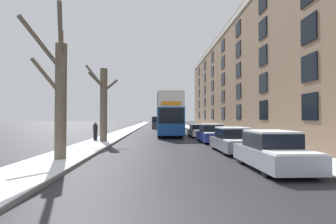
% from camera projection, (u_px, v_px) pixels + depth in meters
% --- Properties ---
extents(sidewalk_left, '(2.51, 130.00, 0.16)m').
position_uv_depth(sidewalk_left, '(136.00, 127.00, 57.06)').
color(sidewalk_left, slate).
rests_on(sidewalk_left, ground).
extents(sidewalk_right, '(2.51, 130.00, 0.16)m').
position_uv_depth(sidewalk_right, '(187.00, 127.00, 57.56)').
color(sidewalk_right, slate).
rests_on(sidewalk_right, ground).
extents(terrace_facade_right, '(9.10, 46.73, 12.70)m').
position_uv_depth(terrace_facade_right, '(260.00, 82.00, 31.47)').
color(terrace_facade_right, '#8C7056').
rests_on(terrace_facade_right, ground).
extents(bare_tree_left_0, '(2.23, 3.82, 6.44)m').
position_uv_depth(bare_tree_left_0, '(59.00, 93.00, 11.54)').
color(bare_tree_left_0, brown).
rests_on(bare_tree_left_0, ground).
extents(bare_tree_left_1, '(2.63, 2.49, 6.23)m').
position_uv_depth(bare_tree_left_1, '(103.00, 102.00, 20.35)').
color(bare_tree_left_1, brown).
rests_on(bare_tree_left_1, ground).
extents(double_decker_bus, '(2.58, 11.10, 4.50)m').
position_uv_depth(double_decker_bus, '(168.00, 113.00, 29.40)').
color(double_decker_bus, '#194C99').
rests_on(double_decker_bus, ground).
extents(parked_car_0, '(1.76, 4.18, 1.47)m').
position_uv_depth(parked_car_0, '(272.00, 152.00, 9.94)').
color(parked_car_0, '#9EA3AD').
rests_on(parked_car_0, ground).
extents(parked_car_1, '(1.84, 4.38, 1.43)m').
position_uv_depth(parked_car_1, '(233.00, 141.00, 15.03)').
color(parked_car_1, slate).
rests_on(parked_car_1, ground).
extents(parked_car_2, '(1.76, 4.36, 1.49)m').
position_uv_depth(parked_car_2, '(211.00, 134.00, 21.02)').
color(parked_car_2, navy).
rests_on(parked_car_2, ground).
extents(parked_car_3, '(1.84, 4.45, 1.32)m').
position_uv_depth(parked_car_3, '(199.00, 131.00, 27.20)').
color(parked_car_3, silver).
rests_on(parked_car_3, ground).
extents(oncoming_van, '(1.97, 5.06, 2.23)m').
position_uv_depth(oncoming_van, '(157.00, 122.00, 48.18)').
color(oncoming_van, '#333842').
rests_on(oncoming_van, ground).
extents(pedestrian_left_sidewalk, '(0.36, 0.36, 1.64)m').
position_uv_depth(pedestrian_left_sidewalk, '(95.00, 131.00, 21.31)').
color(pedestrian_left_sidewalk, black).
rests_on(pedestrian_left_sidewalk, ground).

